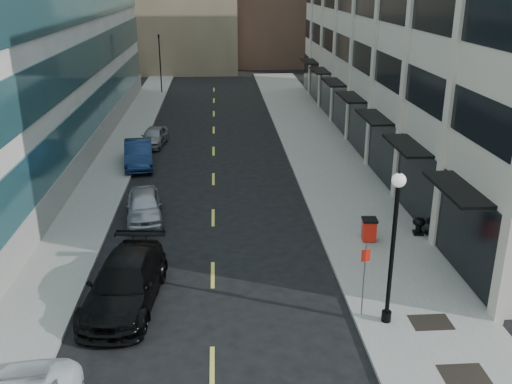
{
  "coord_description": "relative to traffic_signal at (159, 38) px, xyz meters",
  "views": [
    {
      "loc": [
        0.37,
        -12.74,
        11.34
      ],
      "look_at": [
        1.91,
        9.94,
        2.85
      ],
      "focal_mm": 40.0,
      "sensor_mm": 36.0,
      "label": 1
    }
  ],
  "objects": [
    {
      "name": "sidewalk_left",
      "position": [
        -1.0,
        -28.0,
        -5.64
      ],
      "size": [
        3.0,
        80.0,
        0.15
      ],
      "primitive_type": "cube",
      "color": "gray",
      "rests_on": "ground"
    },
    {
      "name": "grate_mid",
      "position": [
        13.1,
        -47.0,
        -5.56
      ],
      "size": [
        1.4,
        1.0,
        0.01
      ],
      "primitive_type": "cube",
      "color": "black",
      "rests_on": "sidewalk_right"
    },
    {
      "name": "lamppost",
      "position": [
        11.56,
        -44.0,
        -2.3
      ],
      "size": [
        0.46,
        0.46,
        5.57
      ],
      "color": "black",
      "rests_on": "sidewalk_right"
    },
    {
      "name": "grate_far",
      "position": [
        13.1,
        -44.2,
        -5.56
      ],
      "size": [
        1.4,
        1.0,
        0.01
      ],
      "primitive_type": "cube",
      "color": "black",
      "rests_on": "sidewalk_right"
    },
    {
      "name": "car_blue_sedan",
      "position": [
        0.7,
        -25.05,
        -4.9
      ],
      "size": [
        2.33,
        5.12,
        1.63
      ],
      "primitive_type": "imported",
      "rotation": [
        0.0,
        0.0,
        0.13
      ],
      "color": "#122447",
      "rests_on": "ground"
    },
    {
      "name": "car_silver_sedan",
      "position": [
        2.09,
        -34.0,
        -4.98
      ],
      "size": [
        2.28,
        4.53,
        1.48
      ],
      "primitive_type": "imported",
      "rotation": [
        0.0,
        0.0,
        0.13
      ],
      "color": "#96989E",
      "rests_on": "ground"
    },
    {
      "name": "sidewalk_right",
      "position": [
        13.0,
        -28.0,
        -5.64
      ],
      "size": [
        5.0,
        80.0,
        0.15
      ],
      "primitive_type": "cube",
      "color": "gray",
      "rests_on": "ground"
    },
    {
      "name": "traffic_signal",
      "position": [
        0.0,
        0.0,
        0.0
      ],
      "size": [
        0.66,
        0.66,
        6.98
      ],
      "color": "black",
      "rests_on": "ground"
    },
    {
      "name": "road_centerline",
      "position": [
        5.5,
        -31.0,
        -5.71
      ],
      "size": [
        0.15,
        68.2,
        0.01
      ],
      "color": "#D8CC4C",
      "rests_on": "ground"
    },
    {
      "name": "sign_post",
      "position": [
        10.8,
        -43.55,
        -3.83
      ],
      "size": [
        0.32,
        0.08,
        2.75
      ],
      "rotation": [
        0.0,
        0.0,
        0.13
      ],
      "color": "slate",
      "rests_on": "sidewalk_right"
    },
    {
      "name": "car_black_pickup",
      "position": [
        2.3,
        -42.0,
        -4.85
      ],
      "size": [
        2.99,
        6.17,
        1.73
      ],
      "primitive_type": "imported",
      "rotation": [
        0.0,
        0.0,
        -0.1
      ],
      "color": "black",
      "rests_on": "ground"
    },
    {
      "name": "car_grey_sedan",
      "position": [
        1.19,
        -20.25,
        -5.05
      ],
      "size": [
        2.09,
        4.12,
        1.34
      ],
      "primitive_type": "imported",
      "rotation": [
        0.0,
        0.0,
        -0.13
      ],
      "color": "gray",
      "rests_on": "ground"
    },
    {
      "name": "trash_bin",
      "position": [
        12.6,
        -37.49,
        -4.99
      ],
      "size": [
        0.71,
        0.77,
        1.08
      ],
      "rotation": [
        0.0,
        0.0,
        -0.07
      ],
      "color": "red",
      "rests_on": "sidewalk_right"
    },
    {
      "name": "urn_planter",
      "position": [
        15.1,
        -36.98,
        -5.06
      ],
      "size": [
        0.6,
        0.6,
        0.84
      ],
      "rotation": [
        0.0,
        0.0,
        -0.13
      ],
      "color": "black",
      "rests_on": "sidewalk_right"
    },
    {
      "name": "building_right",
      "position": [
        22.44,
        -21.01,
        3.28
      ],
      "size": [
        15.3,
        46.5,
        18.25
      ],
      "color": "#BDB2A0",
      "rests_on": "ground"
    }
  ]
}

